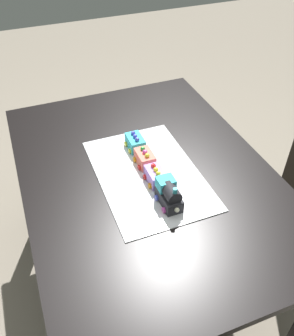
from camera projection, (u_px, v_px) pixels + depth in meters
name	position (u px, v px, depth m)	size (l,w,h in m)	color
ground_plane	(147.00, 274.00, 2.00)	(8.00, 8.00, 0.00)	gray
dining_table	(147.00, 191.00, 1.59)	(1.40, 1.00, 0.74)	black
cake_board	(147.00, 174.00, 1.51)	(0.60, 0.40, 0.00)	silver
cake_locomotive	(169.00, 194.00, 1.35)	(0.14, 0.08, 0.12)	#232328
cake_car_tanker_lavender	(156.00, 176.00, 1.45)	(0.10, 0.08, 0.07)	#AD84E0
cake_car_gondola_coral	(145.00, 158.00, 1.53)	(0.10, 0.08, 0.07)	#F27260
cake_car_flatbed_turquoise	(135.00, 142.00, 1.62)	(0.10, 0.08, 0.07)	#38B7C6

